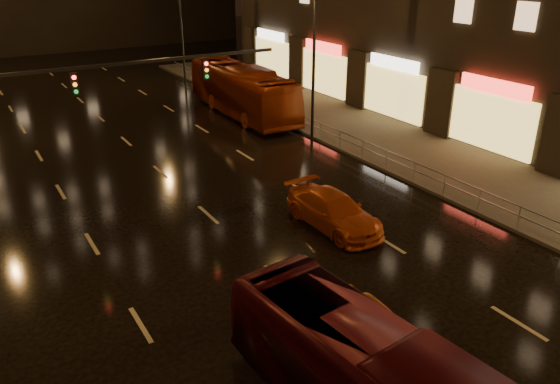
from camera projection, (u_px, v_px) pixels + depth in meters
name	position (u px, v px, depth m)	size (l,w,h in m)	color
ground	(175.00, 185.00, 26.96)	(140.00, 140.00, 0.00)	black
sidewalk_right	(445.00, 164.00, 29.46)	(7.00, 70.00, 0.15)	#38332D
traffic_signal	(51.00, 104.00, 22.66)	(15.31, 0.32, 6.20)	black
railing_right	(362.00, 144.00, 29.91)	(0.05, 56.00, 1.00)	#99999E
bus_curb	(242.00, 90.00, 38.17)	(2.88, 12.30, 3.43)	maroon
taxi_near	(374.00, 326.00, 15.68)	(1.49, 3.71, 1.26)	#C05512
taxi_far	(334.00, 211.00, 22.53)	(2.00, 4.91, 1.43)	#CC4D13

